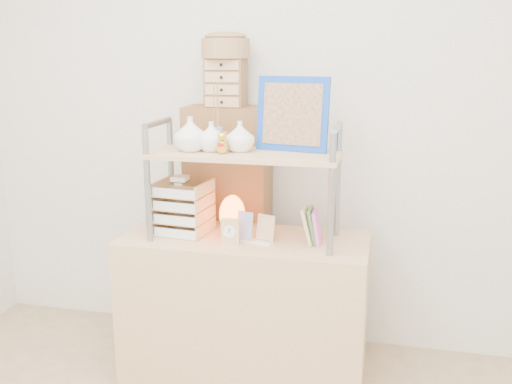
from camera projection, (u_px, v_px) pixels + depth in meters
The scene contains 10 objects.
room_shell at pixel (180, 32), 1.79m from camera, with size 3.42×3.41×2.61m.
desk at pixel (245, 308), 2.87m from camera, with size 1.20×0.50×0.75m, color tan.
cabinet at pixel (229, 228), 3.19m from camera, with size 0.45×0.24×1.35m, color brown.
hutch at pixel (238, 147), 2.69m from camera, with size 0.90×0.34×0.77m.
letter_tray at pixel (181, 211), 2.82m from camera, with size 0.26×0.25×0.29m.
salt_lamp at pixel (232, 215), 2.79m from camera, with size 0.13×0.13×0.21m.
desk_clock at pixel (230, 231), 2.68m from camera, with size 0.09×0.05×0.12m.
postcard_stand at pixel (254, 233), 2.72m from camera, with size 0.21×0.12×0.14m.
drawer_chest at pixel (226, 83), 2.98m from camera, with size 0.20×0.16×0.25m.
woven_basket at pixel (226, 48), 2.94m from camera, with size 0.25×0.25×0.10m, color #89603E.
Camera 1 is at (0.66, -1.36, 1.63)m, focal length 40.00 mm.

